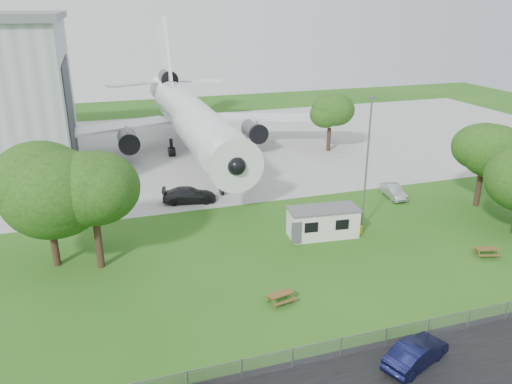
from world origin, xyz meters
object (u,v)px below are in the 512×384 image
object	(u,v)px
airliner	(189,115)
site_cabin	(323,222)
picnic_east	(486,257)
picnic_west	(281,303)
car_centre_sedan	(416,354)

from	to	relation	value
airliner	site_cabin	xyz separation A→B (m)	(6.02, -30.08, -3.96)
airliner	picnic_east	size ratio (longest dim) A/B	26.52
picnic_west	picnic_east	distance (m)	18.40
airliner	picnic_west	size ratio (longest dim) A/B	26.52
airliner	car_centre_sedan	xyz separation A→B (m)	(3.74, -47.27, -4.52)
picnic_east	site_cabin	bearing A→B (deg)	161.39
picnic_west	picnic_east	xyz separation A→B (m)	(18.36, 1.13, 0.00)
airliner	picnic_west	bearing A→B (deg)	-91.96
airliner	picnic_east	bearing A→B (deg)	-65.79
picnic_east	airliner	bearing A→B (deg)	130.89
picnic_east	car_centre_sedan	world-z (taller)	car_centre_sedan
site_cabin	picnic_east	size ratio (longest dim) A/B	3.82
site_cabin	car_centre_sedan	world-z (taller)	site_cabin
airliner	car_centre_sedan	distance (m)	47.63
site_cabin	picnic_west	size ratio (longest dim) A/B	3.82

